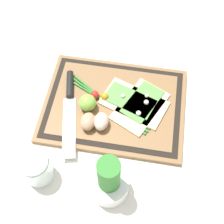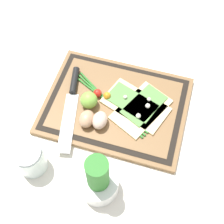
% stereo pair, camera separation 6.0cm
% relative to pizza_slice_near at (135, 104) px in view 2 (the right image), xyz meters
% --- Properties ---
extents(ground_plane, '(6.00, 6.00, 0.00)m').
position_rel_pizza_slice_near_xyz_m(ground_plane, '(0.06, 0.01, -0.03)').
color(ground_plane, silver).
extents(cutting_board, '(0.46, 0.35, 0.02)m').
position_rel_pizza_slice_near_xyz_m(cutting_board, '(0.06, 0.01, -0.02)').
color(cutting_board, brown).
rests_on(cutting_board, ground_plane).
extents(pizza_slice_near, '(0.23, 0.18, 0.02)m').
position_rel_pizza_slice_near_xyz_m(pizza_slice_near, '(0.00, 0.00, 0.00)').
color(pizza_slice_near, beige).
rests_on(pizza_slice_near, cutting_board).
extents(pizza_slice_far, '(0.19, 0.22, 0.02)m').
position_rel_pizza_slice_near_xyz_m(pizza_slice_far, '(-0.03, 0.01, 0.00)').
color(pizza_slice_far, beige).
rests_on(pizza_slice_far, cutting_board).
extents(knife, '(0.10, 0.31, 0.02)m').
position_rel_pizza_slice_near_xyz_m(knife, '(0.21, 0.02, 0.00)').
color(knife, silver).
rests_on(knife, cutting_board).
extents(egg_brown, '(0.05, 0.06, 0.05)m').
position_rel_pizza_slice_near_xyz_m(egg_brown, '(0.13, 0.10, 0.02)').
color(egg_brown, tan).
rests_on(egg_brown, cutting_board).
extents(egg_pink, '(0.05, 0.06, 0.05)m').
position_rel_pizza_slice_near_xyz_m(egg_pink, '(0.09, 0.10, 0.02)').
color(egg_pink, beige).
rests_on(egg_pink, cutting_board).
extents(lime, '(0.05, 0.05, 0.05)m').
position_rel_pizza_slice_near_xyz_m(lime, '(0.14, 0.04, 0.02)').
color(lime, '#7FB742').
rests_on(lime, cutting_board).
extents(cherry_tomato_red, '(0.03, 0.03, 0.03)m').
position_rel_pizza_slice_near_xyz_m(cherry_tomato_red, '(0.13, -0.00, 0.01)').
color(cherry_tomato_red, red).
rests_on(cherry_tomato_red, cutting_board).
extents(cherry_tomato_yellow, '(0.02, 0.02, 0.02)m').
position_rel_pizza_slice_near_xyz_m(cherry_tomato_yellow, '(0.09, -0.00, 0.01)').
color(cherry_tomato_yellow, orange).
rests_on(cherry_tomato_yellow, cutting_board).
extents(scallion_bunch, '(0.29, 0.18, 0.01)m').
position_rel_pizza_slice_near_xyz_m(scallion_bunch, '(0.08, 0.02, -0.00)').
color(scallion_bunch, '#2D7528').
rests_on(scallion_bunch, cutting_board).
extents(herb_pot, '(0.11, 0.11, 0.19)m').
position_rel_pizza_slice_near_xyz_m(herb_pot, '(0.03, 0.29, 0.04)').
color(herb_pot, white).
rests_on(herb_pot, ground_plane).
extents(sauce_jar, '(0.08, 0.08, 0.10)m').
position_rel_pizza_slice_near_xyz_m(sauce_jar, '(0.24, 0.27, 0.02)').
color(sauce_jar, silver).
rests_on(sauce_jar, ground_plane).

